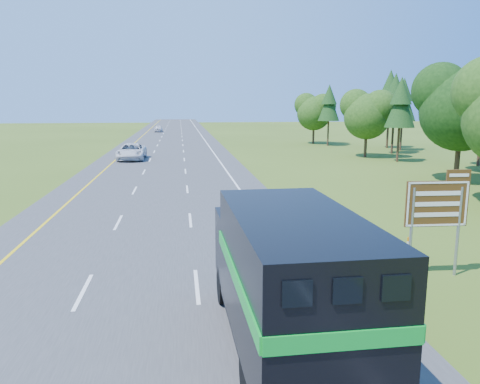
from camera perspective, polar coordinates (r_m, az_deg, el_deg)
The scene contains 7 objects.
road at distance 54.09m, azimuth -8.79°, elevation 4.26°, with size 15.00×260.00×0.04m, color #38383A.
lane_markings at distance 54.09m, azimuth -8.79°, elevation 4.29°, with size 11.15×260.00×0.01m.
horse_truck at distance 11.03m, azimuth 5.70°, elevation -10.57°, with size 2.76×8.35×3.67m.
white_suv at distance 51.94m, azimuth -13.09°, elevation 4.82°, with size 2.85×6.19×1.72m, color silver.
far_car at distance 102.02m, azimuth -9.93°, elevation 7.62°, with size 1.63×4.04×1.38m, color silver.
exit_sign at distance 17.49m, azimuth 22.97°, elevation -1.81°, with size 2.24×0.17×3.80m.
delineator at distance 19.18m, azimuth 19.76°, elevation -6.51°, with size 0.08×0.04×0.98m.
Camera 1 is at (1.38, -3.74, 6.01)m, focal length 35.00 mm.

